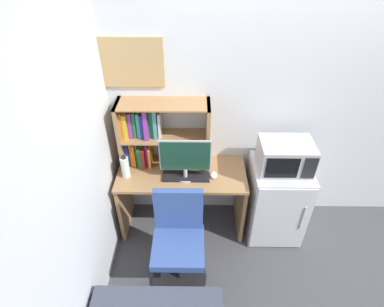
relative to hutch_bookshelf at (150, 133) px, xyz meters
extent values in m
cube|color=silver|center=(1.63, 0.14, 0.20)|extent=(6.40, 0.04, 2.60)
cube|color=silver|center=(-0.39, -1.48, 0.20)|extent=(0.04, 4.40, 2.60)
cube|color=#997047|center=(0.30, -0.15, -0.36)|extent=(1.24, 0.55, 0.03)
cube|color=#997047|center=(-0.30, -0.15, -0.74)|extent=(0.04, 0.50, 0.72)
cube|color=#997047|center=(0.90, -0.15, -0.74)|extent=(0.04, 0.50, 0.72)
cube|color=#997047|center=(-0.26, -0.02, -0.02)|extent=(0.03, 0.27, 0.67)
cube|color=#997047|center=(0.54, -0.02, -0.02)|extent=(0.03, 0.27, 0.67)
cube|color=#997047|center=(0.14, -0.02, 0.31)|extent=(0.84, 0.27, 0.01)
cube|color=#997047|center=(0.14, -0.02, -0.03)|extent=(0.77, 0.27, 0.01)
cube|color=navy|center=(-0.23, 0.01, -0.21)|extent=(0.04, 0.18, 0.28)
cube|color=orange|center=(-0.19, 0.01, -0.21)|extent=(0.02, 0.18, 0.28)
cube|color=orange|center=(-0.17, 0.01, -0.23)|extent=(0.03, 0.19, 0.25)
cube|color=brown|center=(-0.14, 0.02, -0.21)|extent=(0.02, 0.17, 0.27)
cube|color=#197233|center=(-0.11, 0.00, -0.24)|extent=(0.04, 0.22, 0.23)
cube|color=#B21E1E|center=(-0.07, 0.00, -0.24)|extent=(0.03, 0.23, 0.22)
cube|color=purple|center=(-0.04, 0.02, -0.23)|extent=(0.03, 0.17, 0.24)
cube|color=orange|center=(-0.01, 0.00, -0.23)|extent=(0.02, 0.23, 0.23)
cube|color=orange|center=(-0.24, 0.01, 0.11)|extent=(0.02, 0.20, 0.27)
cube|color=gold|center=(-0.20, 0.01, 0.10)|extent=(0.04, 0.20, 0.26)
cube|color=purple|center=(-0.16, 0.01, 0.11)|extent=(0.04, 0.17, 0.26)
cube|color=#197233|center=(-0.13, 0.02, 0.11)|extent=(0.03, 0.16, 0.26)
cube|color=teal|center=(-0.09, 0.02, 0.10)|extent=(0.03, 0.17, 0.25)
cube|color=navy|center=(-0.06, 0.01, 0.10)|extent=(0.03, 0.18, 0.24)
cube|color=purple|center=(-0.02, 0.00, 0.13)|extent=(0.04, 0.21, 0.30)
cube|color=#197233|center=(0.02, 0.02, 0.11)|extent=(0.04, 0.16, 0.27)
cube|color=teal|center=(0.06, 0.01, 0.13)|extent=(0.03, 0.18, 0.30)
cube|color=silver|center=(0.10, 0.02, 0.10)|extent=(0.02, 0.16, 0.25)
cylinder|color=#B7B7BC|center=(0.34, -0.23, -0.34)|extent=(0.16, 0.16, 0.02)
cylinder|color=#B7B7BC|center=(0.34, -0.23, -0.29)|extent=(0.04, 0.04, 0.10)
cube|color=#B7B7BC|center=(0.34, -0.23, -0.09)|extent=(0.47, 0.01, 0.33)
cube|color=#193D2D|center=(0.34, -0.23, -0.09)|extent=(0.44, 0.02, 0.30)
cube|color=black|center=(0.34, -0.22, -0.34)|extent=(0.44, 0.15, 0.02)
ellipsoid|color=silver|center=(0.60, -0.21, -0.33)|extent=(0.07, 0.10, 0.03)
cylinder|color=silver|center=(-0.22, -0.22, -0.24)|extent=(0.08, 0.08, 0.22)
cylinder|color=black|center=(-0.22, -0.22, -0.12)|extent=(0.04, 0.04, 0.02)
cube|color=silver|center=(1.25, -0.19, -0.68)|extent=(0.54, 0.54, 0.84)
cube|color=silver|center=(1.25, -0.46, -0.68)|extent=(0.52, 0.01, 0.81)
cylinder|color=#B2B2B7|center=(1.44, -0.47, -0.63)|extent=(0.01, 0.01, 0.29)
cube|color=#ADADB2|center=(1.25, -0.19, -0.12)|extent=(0.48, 0.34, 0.28)
cube|color=black|center=(1.18, -0.36, -0.12)|extent=(0.29, 0.01, 0.21)
cube|color=black|center=(1.42, -0.36, -0.12)|extent=(0.11, 0.01, 0.22)
cylinder|color=black|center=(0.29, -0.82, -1.08)|extent=(0.50, 0.50, 0.04)
cylinder|color=black|center=(0.29, -0.82, -0.85)|extent=(0.04, 0.04, 0.45)
cube|color=#334C8C|center=(0.29, -0.82, -0.61)|extent=(0.44, 0.44, 0.07)
cube|color=#334C8C|center=(0.29, -0.62, -0.36)|extent=(0.41, 0.06, 0.43)
cube|color=tan|center=(-0.14, 0.11, 0.63)|extent=(0.59, 0.02, 0.43)
camera|label=1|loc=(0.43, -2.42, 1.60)|focal=28.97mm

